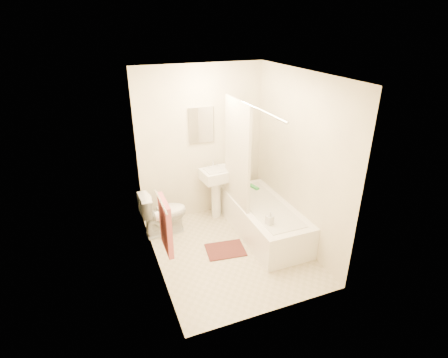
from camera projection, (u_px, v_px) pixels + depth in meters
name	position (u px, v px, depth m)	size (l,w,h in m)	color
floor	(231.00, 250.00, 4.91)	(2.40, 2.40, 0.00)	beige
ceiling	(232.00, 74.00, 3.90)	(2.40, 2.40, 0.00)	white
wall_back	(202.00, 144.00, 5.42)	(2.00, 0.02, 2.40)	beige
wall_left	(152.00, 185.00, 4.07)	(0.02, 2.40, 2.40)	beige
wall_right	(299.00, 161.00, 4.74)	(0.02, 2.40, 2.40)	beige
mirror	(201.00, 125.00, 5.27)	(0.40, 0.03, 0.55)	white
curtain_rod	(251.00, 106.00, 4.25)	(0.03, 0.03, 1.70)	silver
shower_curtain	(237.00, 155.00, 4.92)	(0.04, 0.80, 1.55)	silver
towel_bar	(161.00, 201.00, 3.91)	(0.02, 0.02, 0.60)	silver
towel	(166.00, 225.00, 4.06)	(0.06, 0.45, 0.66)	#CC7266
toilet_paper	(159.00, 216.00, 4.40)	(0.12, 0.12, 0.11)	white
toilet	(164.00, 213.00, 5.18)	(0.38, 0.69, 0.67)	white
sink	(216.00, 191.00, 5.57)	(0.47, 0.37, 0.91)	white
bathtub	(264.00, 219.00, 5.21)	(0.74, 1.70, 0.48)	white
bath_mat	(225.00, 250.00, 4.90)	(0.53, 0.40, 0.02)	#52291F
soap_bottle	(270.00, 218.00, 4.59)	(0.09, 0.09, 0.20)	white
scrub_brush	(254.00, 187.00, 5.62)	(0.06, 0.21, 0.04)	green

